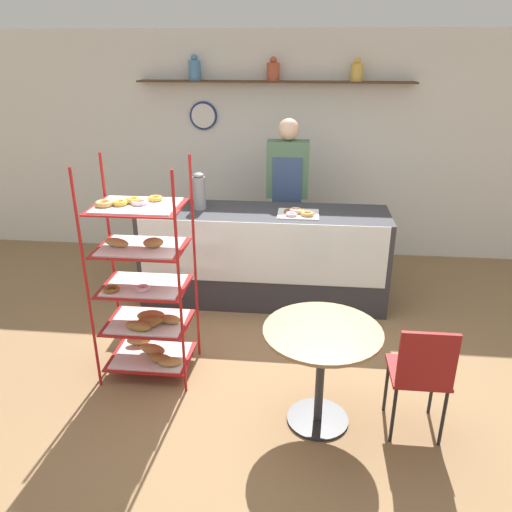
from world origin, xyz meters
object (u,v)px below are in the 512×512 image
object	(u,v)px
cafe_table	(321,353)
coffee_carafe	(199,191)
donut_tray_counter	(298,213)
pastry_rack	(145,291)
person_worker	(287,194)
cafe_chair	(422,370)

from	to	relation	value
cafe_table	coffee_carafe	distance (m)	2.33
coffee_carafe	donut_tray_counter	size ratio (longest dim) A/B	0.92
pastry_rack	person_worker	xyz separation A→B (m)	(1.01, 2.00, 0.27)
cafe_chair	person_worker	bearing A→B (deg)	-68.56
person_worker	cafe_chair	world-z (taller)	person_worker
person_worker	coffee_carafe	size ratio (longest dim) A/B	4.86
cafe_table	pastry_rack	bearing A→B (deg)	160.84
pastry_rack	person_worker	world-z (taller)	person_worker
pastry_rack	cafe_table	world-z (taller)	pastry_rack
person_worker	cafe_table	xyz separation A→B (m)	(0.35, -2.47, -0.43)
pastry_rack	coffee_carafe	distance (m)	1.49
pastry_rack	cafe_chair	distance (m)	2.10
pastry_rack	coffee_carafe	size ratio (longest dim) A/B	4.71
cafe_table	coffee_carafe	world-z (taller)	coffee_carafe
person_worker	cafe_chair	xyz separation A→B (m)	(1.01, -2.55, -0.46)
donut_tray_counter	person_worker	bearing A→B (deg)	101.22
coffee_carafe	donut_tray_counter	distance (m)	1.02
pastry_rack	person_worker	size ratio (longest dim) A/B	0.97
coffee_carafe	donut_tray_counter	world-z (taller)	coffee_carafe
person_worker	donut_tray_counter	world-z (taller)	person_worker
person_worker	cafe_table	size ratio (longest dim) A/B	2.25
pastry_rack	donut_tray_counter	xyz separation A→B (m)	(1.15, 1.31, 0.26)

